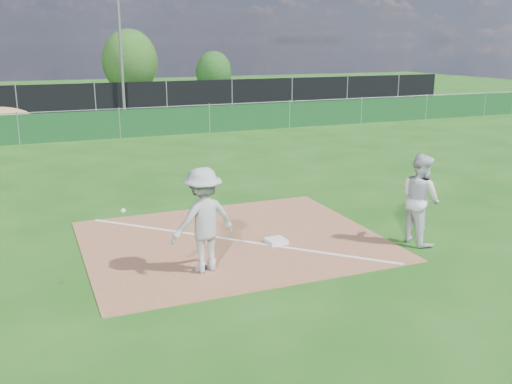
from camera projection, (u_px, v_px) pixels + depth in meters
ground at (144, 160)px, 19.92m from camera, size 90.00×90.00×0.00m
infield_dirt at (233, 240)px, 11.87m from camera, size 6.00×5.00×0.02m
foul_line at (233, 240)px, 11.87m from camera, size 5.01×5.01×0.01m
green_fence at (120, 124)px, 24.23m from camera, size 44.00×0.05×1.20m
black_fence at (95, 100)px, 31.31m from camera, size 46.00×0.04×1.80m
parking_lot at (86, 107)px, 36.01m from camera, size 46.00×9.00×0.01m
light_pole at (120, 41)px, 30.79m from camera, size 0.16×0.16×8.00m
first_base at (276, 241)px, 11.68m from camera, size 0.41×0.41×0.08m
play_at_first at (203, 220)px, 10.07m from camera, size 2.13×0.94×1.89m
runner at (420, 199)px, 11.56m from camera, size 0.73×0.93×1.86m
car_left at (8, 98)px, 33.53m from camera, size 4.32×1.80×1.46m
car_mid at (36, 98)px, 34.29m from camera, size 4.22×2.00×1.34m
car_right at (162, 96)px, 36.29m from camera, size 4.40×2.66×1.19m
tree_mid at (130, 61)px, 42.85m from camera, size 4.13×4.13×4.90m
tree_right at (214, 72)px, 44.14m from camera, size 2.76×2.76×3.27m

